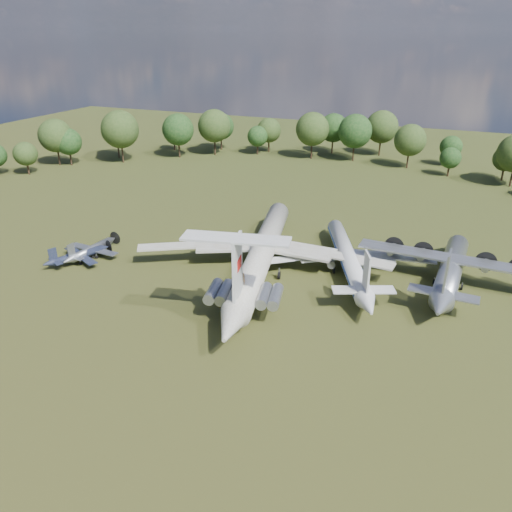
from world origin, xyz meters
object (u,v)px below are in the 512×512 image
at_px(small_prop_northwest, 92,251).
at_px(an12_transport, 450,272).
at_px(il62_airliner, 262,257).
at_px(person_on_il62, 243,279).
at_px(small_prop_west, 78,257).
at_px(tu104_jet, 347,260).

bearing_deg(small_prop_northwest, an12_transport, 16.91).
bearing_deg(il62_airliner, person_on_il62, -90.00).
bearing_deg(person_on_il62, il62_airliner, -110.15).
xyz_separation_m(il62_airliner, person_on_il62, (3.17, -14.89, 3.59)).
relative_size(an12_transport, small_prop_northwest, 2.37).
xyz_separation_m(small_prop_west, small_prop_northwest, (0.58, 2.82, 0.05)).
height_order(small_prop_northwest, person_on_il62, person_on_il62).
distance_m(an12_transport, small_prop_west, 61.83).
bearing_deg(tu104_jet, small_prop_west, 175.39).
bearing_deg(il62_airliner, an12_transport, 1.14).
height_order(il62_airliner, tu104_jet, il62_airliner).
bearing_deg(an12_transport, small_prop_northwest, -164.55).
bearing_deg(small_prop_west, person_on_il62, 14.24).
height_order(tu104_jet, person_on_il62, person_on_il62).
height_order(small_prop_west, small_prop_northwest, small_prop_northwest).
xyz_separation_m(an12_transport, small_prop_west, (-59.85, -15.44, -1.19)).
height_order(il62_airliner, small_prop_west, il62_airliner).
height_order(an12_transport, small_prop_northwest, an12_transport).
bearing_deg(tu104_jet, person_on_il62, -138.44).
bearing_deg(person_on_il62, tu104_jet, -148.08).
bearing_deg(person_on_il62, an12_transport, -172.24).
xyz_separation_m(tu104_jet, person_on_il62, (-9.92, -20.41, 4.37)).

